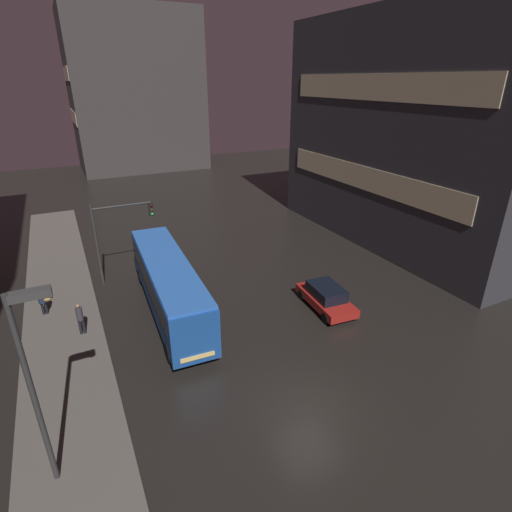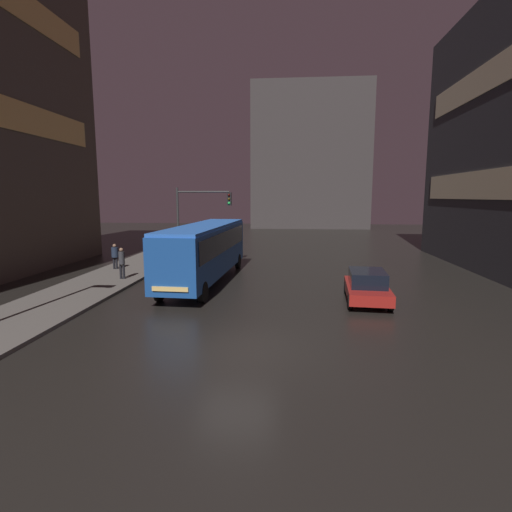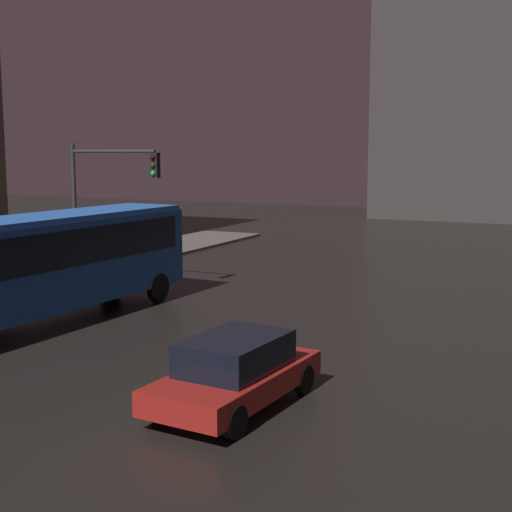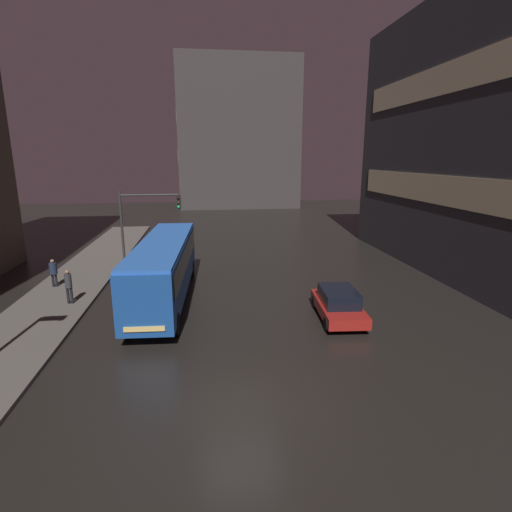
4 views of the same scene
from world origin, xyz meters
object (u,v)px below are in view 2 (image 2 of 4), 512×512
object	(u,v)px
bus_near	(205,247)
car_taxi	(367,286)
pedestrian_near	(122,261)
pedestrian_mid	(115,254)
traffic_light_main	(198,212)

from	to	relation	value
bus_near	car_taxi	bearing A→B (deg)	159.40
pedestrian_near	pedestrian_mid	xyz separation A→B (m)	(-1.80, 3.06, -0.05)
pedestrian_near	pedestrian_mid	distance (m)	3.55
bus_near	pedestrian_near	xyz separation A→B (m)	(-4.89, -0.29, -0.83)
pedestrian_near	pedestrian_mid	bearing A→B (deg)	138.20
bus_near	traffic_light_main	bearing A→B (deg)	-70.01
traffic_light_main	pedestrian_near	bearing A→B (deg)	-118.78
bus_near	pedestrian_mid	size ratio (longest dim) A/B	7.19
bus_near	car_taxi	distance (m)	9.33
car_taxi	pedestrian_mid	xyz separation A→B (m)	(-15.17, 6.44, 0.40)
bus_near	pedestrian_mid	bearing A→B (deg)	-19.61
bus_near	traffic_light_main	size ratio (longest dim) A/B	2.16
car_taxi	pedestrian_near	size ratio (longest dim) A/B	2.42
pedestrian_near	traffic_light_main	size ratio (longest dim) A/B	0.33
bus_near	pedestrian_near	size ratio (longest dim) A/B	6.56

